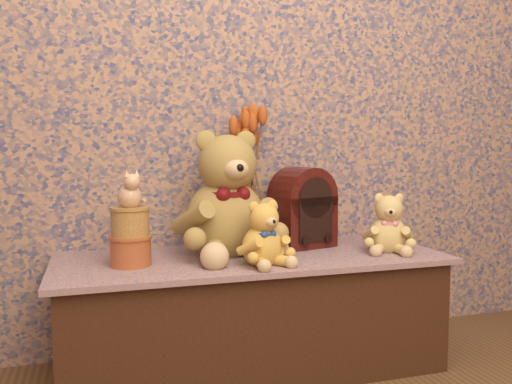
% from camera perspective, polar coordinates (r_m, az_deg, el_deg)
% --- Properties ---
extents(display_shelf, '(1.42, 0.56, 0.43)m').
position_cam_1_polar(display_shelf, '(2.01, -0.43, -12.87)').
color(display_shelf, '#3A4B77').
rests_on(display_shelf, ground).
extents(teddy_large, '(0.44, 0.50, 0.49)m').
position_cam_1_polar(teddy_large, '(1.95, -3.33, 0.40)').
color(teddy_large, '#A4833F').
rests_on(teddy_large, display_shelf).
extents(teddy_medium, '(0.24, 0.26, 0.23)m').
position_cam_1_polar(teddy_medium, '(1.79, 0.68, -4.18)').
color(teddy_medium, gold).
rests_on(teddy_medium, display_shelf).
extents(teddy_small, '(0.27, 0.29, 0.24)m').
position_cam_1_polar(teddy_small, '(2.08, 14.17, -2.98)').
color(teddy_small, '#E1C16B').
rests_on(teddy_small, display_shelf).
extents(cathedral_radio, '(0.27, 0.22, 0.32)m').
position_cam_1_polar(cathedral_radio, '(2.12, 5.04, -1.61)').
color(cathedral_radio, black).
rests_on(cathedral_radio, display_shelf).
extents(ceramic_vase, '(0.12, 0.12, 0.18)m').
position_cam_1_polar(ceramic_vase, '(2.14, -0.96, -3.45)').
color(ceramic_vase, tan).
rests_on(ceramic_vase, display_shelf).
extents(dried_stalks, '(0.24, 0.24, 0.40)m').
position_cam_1_polar(dried_stalks, '(2.12, -0.97, 4.32)').
color(dried_stalks, '#B7501D').
rests_on(dried_stalks, ceramic_vase).
extents(biscuit_tin_lower, '(0.16, 0.16, 0.10)m').
position_cam_1_polar(biscuit_tin_lower, '(1.84, -13.42, -6.26)').
color(biscuit_tin_lower, '#BC7937').
rests_on(biscuit_tin_lower, display_shelf).
extents(biscuit_tin_upper, '(0.14, 0.14, 0.10)m').
position_cam_1_polar(biscuit_tin_upper, '(1.82, -13.49, -3.20)').
color(biscuit_tin_upper, '#D4BA5C').
rests_on(biscuit_tin_upper, biscuit_tin_lower).
extents(cat_figurine, '(0.11, 0.12, 0.13)m').
position_cam_1_polar(cat_figurine, '(1.81, -13.56, 0.38)').
color(cat_figurine, silver).
rests_on(cat_figurine, biscuit_tin_upper).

